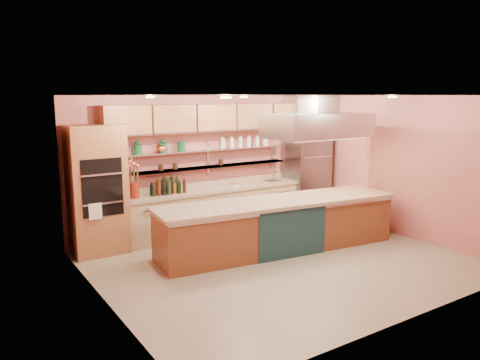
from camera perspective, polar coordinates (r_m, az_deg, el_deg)
floor at (r=8.12m, az=5.19°, el=-10.01°), size 6.00×5.00×0.02m
ceiling at (r=7.62m, az=5.54°, el=10.25°), size 6.00×5.00×0.02m
wall_back at (r=9.80m, az=-3.74°, el=2.04°), size 6.00×0.04×2.80m
wall_front at (r=6.03m, az=20.28°, el=-3.75°), size 6.00×0.04×2.80m
wall_left at (r=6.37m, az=-16.37°, el=-2.81°), size 0.04×5.00×2.80m
wall_right at (r=9.87m, az=19.16°, el=1.55°), size 0.04×5.00×2.80m
oven_stack at (r=8.62m, az=-17.00°, el=-1.21°), size 0.95×0.64×2.30m
refrigerator at (r=10.91m, az=8.05°, el=0.93°), size 0.95×0.72×2.10m
back_counter at (r=9.70m, az=-3.07°, el=-3.68°), size 3.84×0.64×0.93m
wall_shelf_lower at (r=9.67m, az=-3.62°, el=1.63°), size 3.60×0.26×0.03m
wall_shelf_upper at (r=9.62m, az=-3.64°, el=3.69°), size 3.60×0.26×0.03m
upper_cabinets at (r=9.55m, az=-3.28°, el=7.56°), size 4.60×0.36×0.55m
range_hood at (r=8.88m, az=9.49°, el=6.59°), size 2.00×1.00×0.45m
ceiling_downlights at (r=7.78m, az=4.60°, el=10.04°), size 4.00×2.80×0.02m
island at (r=8.60m, az=4.69°, el=-5.50°), size 4.56×1.49×0.93m
flower_vase at (r=8.80m, az=-12.73°, el=-1.25°), size 0.21×0.21×0.30m
oil_bottle_cluster at (r=9.06m, az=-8.73°, el=-0.98°), size 0.78×0.44×0.24m
kitchen_scale at (r=9.78m, az=-0.66°, el=-0.52°), size 0.17×0.15×0.08m
bar_faucet at (r=10.46m, az=4.14°, el=0.51°), size 0.04×0.04×0.20m
copper_kettle at (r=9.13m, az=-9.61°, el=3.81°), size 0.26×0.26×0.16m
green_canister at (r=9.31m, az=-7.14°, el=4.07°), size 0.16×0.16×0.18m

